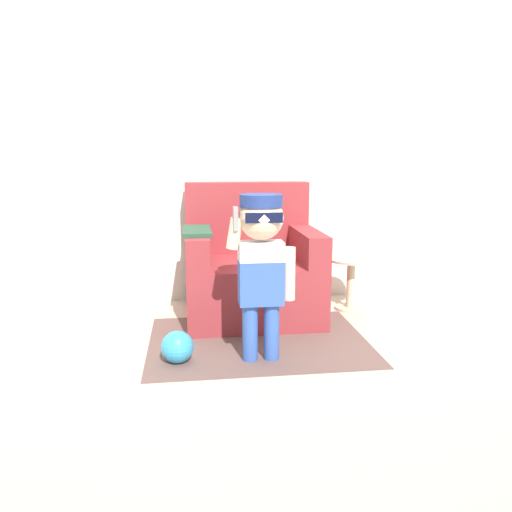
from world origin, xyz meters
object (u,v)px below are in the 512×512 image
object	(u,v)px
armchair	(251,270)
side_table	(351,279)
toy_ball	(177,347)
person_child	(261,252)

from	to	relation	value
armchair	side_table	distance (m)	0.80
armchair	toy_ball	size ratio (longest dim) A/B	5.20
person_child	side_table	xyz separation A→B (m)	(0.84, 0.91, -0.41)
person_child	side_table	bearing A→B (deg)	47.11
armchair	person_child	distance (m)	0.93
side_table	toy_ball	bearing A→B (deg)	-146.49
armchair	toy_ball	xyz separation A→B (m)	(-0.54, -0.85, -0.25)
toy_ball	side_table	bearing A→B (deg)	33.51
person_child	toy_ball	distance (m)	0.75
side_table	person_child	bearing A→B (deg)	-132.89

